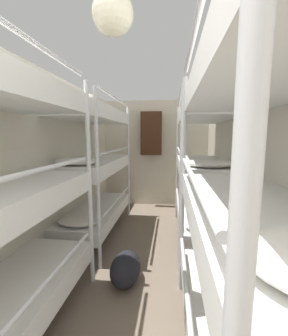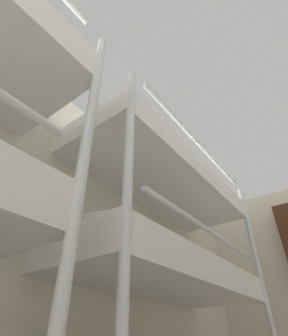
{
  "view_description": "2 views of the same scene",
  "coord_description": "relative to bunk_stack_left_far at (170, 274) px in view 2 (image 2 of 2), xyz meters",
  "views": [
    {
      "loc": [
        0.35,
        0.24,
        1.52
      ],
      "look_at": [
        -0.1,
        3.86,
        1.0
      ],
      "focal_mm": 24.0,
      "sensor_mm": 36.0,
      "label": 1
    },
    {
      "loc": [
        0.18,
        1.85,
        0.71
      ],
      "look_at": [
        -0.67,
        2.98,
        1.66
      ],
      "focal_mm": 28.0,
      "sensor_mm": 36.0,
      "label": 2
    }
  ],
  "objects": [
    {
      "name": "wall_left",
      "position": [
        -0.36,
        -0.86,
        0.04
      ],
      "size": [
        0.06,
        5.23,
        2.27
      ],
      "color": "beige",
      "rests_on": "ground_plane"
    },
    {
      "name": "bunk_stack_left_far",
      "position": [
        0.0,
        0.0,
        0.0
      ],
      "size": [
        0.68,
        1.81,
        2.07
      ],
      "color": "silver",
      "rests_on": "ground_plane"
    }
  ]
}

